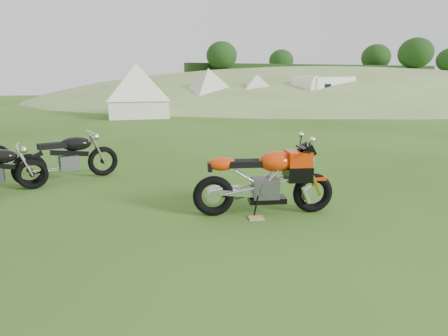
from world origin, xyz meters
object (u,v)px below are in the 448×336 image
object	(u,v)px
sport_motorcycle	(264,175)
vintage_moto_d	(67,156)
tent_mid	(209,91)
tent_right	(257,93)
plywood_board	(256,218)
caravan	(324,94)
tent_left	(137,93)

from	to	relation	value
sport_motorcycle	vintage_moto_d	xyz separation A→B (m)	(-3.38, 3.16, -0.10)
tent_mid	tent_right	size ratio (longest dim) A/B	1.09
plywood_board	tent_right	world-z (taller)	tent_right
sport_motorcycle	caravan	world-z (taller)	caravan
vintage_moto_d	tent_right	distance (m)	21.43
tent_left	tent_right	bearing A→B (deg)	19.50
tent_mid	tent_right	distance (m)	3.65
vintage_moto_d	tent_left	xyz separation A→B (m)	(2.35, 15.17, 0.91)
plywood_board	sport_motorcycle	bearing A→B (deg)	43.43
vintage_moto_d	caravan	size ratio (longest dim) A/B	0.41
tent_right	caravan	distance (m)	5.15
sport_motorcycle	tent_right	size ratio (longest dim) A/B	0.73
tent_left	tent_mid	world-z (taller)	tent_left
caravan	plywood_board	bearing A→B (deg)	-142.87
sport_motorcycle	caravan	size ratio (longest dim) A/B	0.42
plywood_board	tent_left	size ratio (longest dim) A/B	0.07
plywood_board	tent_left	bearing A→B (deg)	92.56
plywood_board	tent_left	distance (m)	18.60
plywood_board	vintage_moto_d	world-z (taller)	vintage_moto_d
plywood_board	caravan	size ratio (longest dim) A/B	0.04
sport_motorcycle	caravan	xyz separation A→B (m)	(12.91, 20.27, 0.58)
tent_left	caravan	world-z (taller)	tent_left
tent_right	sport_motorcycle	bearing A→B (deg)	-100.30
sport_motorcycle	vintage_moto_d	size ratio (longest dim) A/B	1.03
tent_mid	sport_motorcycle	bearing A→B (deg)	-116.09
plywood_board	tent_mid	distance (m)	23.39
tent_right	vintage_moto_d	bearing A→B (deg)	-111.78
tent_left	tent_right	distance (m)	9.42
plywood_board	tent_right	xyz separation A→B (m)	(8.09, 21.56, 1.32)
sport_motorcycle	plywood_board	xyz separation A→B (m)	(-0.20, -0.19, -0.66)
sport_motorcycle	tent_left	distance (m)	18.38
tent_left	tent_mid	bearing A→B (deg)	38.92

